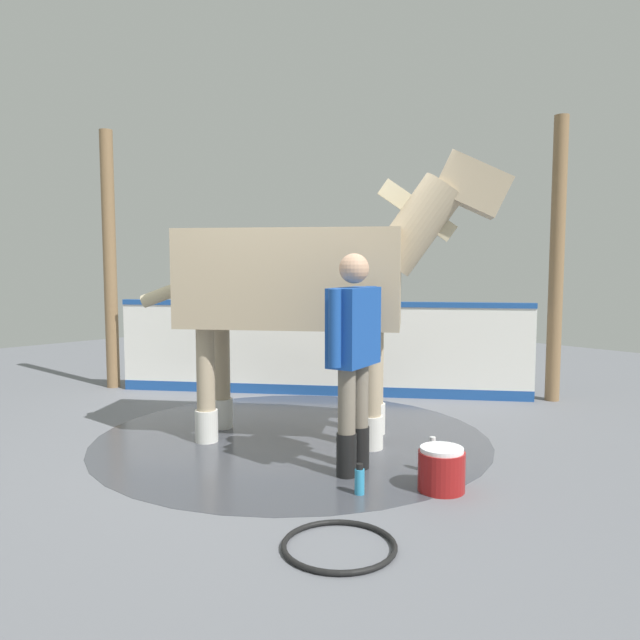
% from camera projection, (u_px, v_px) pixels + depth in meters
% --- Properties ---
extents(ground_plane, '(16.00, 16.00, 0.02)m').
position_uv_depth(ground_plane, '(270.00, 442.00, 5.48)').
color(ground_plane, slate).
extents(wet_patch, '(3.53, 3.53, 0.00)m').
position_uv_depth(wet_patch, '(292.00, 437.00, 5.57)').
color(wet_patch, '#42444C').
rests_on(wet_patch, ground).
extents(barrier_wall, '(3.08, 3.92, 1.12)m').
position_uv_depth(barrier_wall, '(321.00, 352.00, 7.31)').
color(barrier_wall, white).
rests_on(barrier_wall, ground).
extents(roof_post_near, '(0.16, 0.16, 3.19)m').
position_uv_depth(roof_post_near, '(557.00, 261.00, 6.93)').
color(roof_post_near, olive).
rests_on(roof_post_near, ground).
extents(roof_post_far, '(0.16, 0.16, 3.19)m').
position_uv_depth(roof_post_far, '(110.00, 261.00, 7.68)').
color(roof_post_far, olive).
rests_on(roof_post_far, ground).
extents(horse, '(2.17, 2.70, 2.50)m').
position_uv_depth(horse, '(305.00, 282.00, 5.42)').
color(horse, tan).
rests_on(horse, ground).
extents(handler, '(0.64, 0.34, 1.64)m').
position_uv_depth(handler, '(354.00, 348.00, 4.57)').
color(handler, black).
rests_on(handler, ground).
extents(wash_bucket, '(0.32, 0.32, 0.31)m').
position_uv_depth(wash_bucket, '(441.00, 469.00, 4.26)').
color(wash_bucket, maroon).
rests_on(wash_bucket, ground).
extents(bottle_shampoo, '(0.07, 0.07, 0.21)m').
position_uv_depth(bottle_shampoo, '(360.00, 480.00, 4.20)').
color(bottle_shampoo, '#3399CC').
rests_on(bottle_shampoo, ground).
extents(bottle_spray, '(0.06, 0.06, 0.28)m').
position_uv_depth(bottle_spray, '(432.00, 456.00, 4.63)').
color(bottle_spray, '#4CA559').
rests_on(bottle_spray, ground).
extents(hose_coil, '(0.65, 0.65, 0.03)m').
position_uv_depth(hose_coil, '(339.00, 545.00, 3.41)').
color(hose_coil, black).
rests_on(hose_coil, ground).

